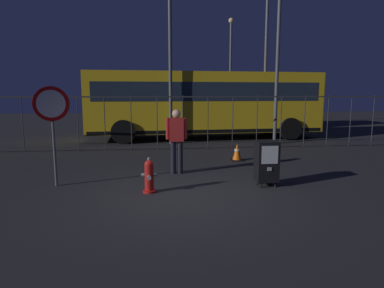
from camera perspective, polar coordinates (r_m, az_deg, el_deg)
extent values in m
plane|color=#262628|center=(6.80, -1.41, -9.10)|extent=(60.00, 60.00, 0.00)
cylinder|color=red|center=(7.17, -7.31, -8.01)|extent=(0.28, 0.28, 0.05)
cylinder|color=red|center=(7.09, -7.35, -5.68)|extent=(0.19, 0.19, 0.55)
sphere|color=red|center=(7.03, -7.40, -3.51)|extent=(0.19, 0.19, 0.19)
cylinder|color=gray|center=(7.00, -7.42, -2.55)|extent=(0.06, 0.06, 0.05)
cylinder|color=gray|center=(6.95, -7.38, -5.74)|extent=(0.09, 0.08, 0.09)
cylinder|color=gray|center=(7.08, -8.42, -5.27)|extent=(0.07, 0.07, 0.07)
cylinder|color=gray|center=(7.07, -6.31, -5.23)|extent=(0.07, 0.07, 0.07)
cylinder|color=black|center=(7.58, 11.67, -6.91)|extent=(0.04, 0.04, 0.12)
cylinder|color=black|center=(7.69, 14.07, -6.77)|extent=(0.04, 0.04, 0.12)
cylinder|color=black|center=(7.84, 11.04, -6.38)|extent=(0.04, 0.04, 0.12)
cylinder|color=black|center=(7.94, 13.36, -6.25)|extent=(0.04, 0.04, 0.12)
cube|color=black|center=(7.65, 12.66, -2.88)|extent=(0.48, 0.40, 0.90)
cube|color=#B2B7BF|center=(7.42, 13.22, -1.84)|extent=(0.36, 0.01, 0.40)
cube|color=gray|center=(7.48, 13.14, -4.21)|extent=(0.10, 0.02, 0.08)
cylinder|color=#4C4F54|center=(7.99, -22.62, 1.00)|extent=(0.06, 0.06, 2.20)
cylinder|color=red|center=(7.92, -22.98, 6.37)|extent=(0.71, 0.31, 0.76)
cylinder|color=white|center=(7.90, -23.00, 6.37)|extent=(0.56, 0.23, 0.60)
cylinder|color=black|center=(8.66, -3.24, -2.32)|extent=(0.14, 0.14, 0.85)
cylinder|color=black|center=(8.67, -2.05, -2.30)|extent=(0.14, 0.14, 0.85)
cube|color=maroon|center=(8.56, -2.68, 2.46)|extent=(0.36, 0.20, 0.60)
sphere|color=tan|center=(8.52, -2.69, 5.21)|extent=(0.22, 0.22, 0.22)
cylinder|color=maroon|center=(8.54, -4.22, 2.64)|extent=(0.09, 0.09, 0.55)
cylinder|color=maroon|center=(8.57, -1.14, 2.68)|extent=(0.09, 0.09, 0.55)
cube|color=black|center=(10.50, 7.70, -2.72)|extent=(0.36, 0.36, 0.03)
cone|color=orange|center=(10.45, 7.73, -1.29)|extent=(0.28, 0.28, 0.50)
cylinder|color=white|center=(10.44, 7.74, -1.02)|extent=(0.17, 0.17, 0.06)
cube|color=#2D2D33|center=(12.32, -3.82, 8.07)|extent=(18.00, 0.04, 0.05)
cube|color=#2D2D33|center=(12.48, -3.74, -0.45)|extent=(18.00, 0.04, 0.05)
cylinder|color=#2D2D33|center=(13.21, -27.02, 3.06)|extent=(0.03, 0.03, 2.00)
cylinder|color=#2D2D33|center=(12.90, -23.08, 3.20)|extent=(0.03, 0.03, 2.00)
cylinder|color=#2D2D33|center=(12.66, -18.97, 3.33)|extent=(0.03, 0.03, 2.00)
cylinder|color=#2D2D33|center=(12.49, -14.72, 3.45)|extent=(0.03, 0.03, 2.00)
cylinder|color=#2D2D33|center=(12.39, -10.37, 3.56)|extent=(0.03, 0.03, 2.00)
cylinder|color=#2D2D33|center=(12.36, -5.98, 3.64)|extent=(0.03, 0.03, 2.00)
cylinder|color=#2D2D33|center=(12.40, -1.59, 3.70)|extent=(0.03, 0.03, 2.00)
cylinder|color=#2D2D33|center=(12.51, 2.75, 3.74)|extent=(0.03, 0.03, 2.00)
cylinder|color=#2D2D33|center=(12.70, 6.98, 3.75)|extent=(0.03, 0.03, 2.00)
cylinder|color=#2D2D33|center=(12.95, 11.07, 3.75)|extent=(0.03, 0.03, 2.00)
cylinder|color=#2D2D33|center=(13.26, 14.99, 3.73)|extent=(0.03, 0.03, 2.00)
cylinder|color=#2D2D33|center=(13.63, 18.71, 3.69)|extent=(0.03, 0.03, 2.00)
cylinder|color=#2D2D33|center=(14.06, 22.22, 3.65)|extent=(0.03, 0.03, 2.00)
cylinder|color=#2D2D33|center=(14.54, 25.51, 3.59)|extent=(0.03, 0.03, 2.00)
cylinder|color=#2D2D33|center=(15.06, 28.58, 3.53)|extent=(0.03, 0.03, 2.00)
cube|color=gold|center=(15.49, 2.15, 7.19)|extent=(10.62, 3.04, 2.65)
cube|color=#1E2838|center=(15.48, 2.16, 8.95)|extent=(9.99, 3.03, 0.80)
cube|color=black|center=(15.57, 2.13, 2.67)|extent=(10.41, 3.04, 0.16)
cylinder|color=black|center=(15.55, 16.47, 2.50)|extent=(1.01, 0.33, 1.00)
cylinder|color=black|center=(17.82, 13.00, 3.38)|extent=(1.01, 0.33, 1.00)
cylinder|color=black|center=(14.02, -11.72, 2.04)|extent=(1.01, 0.33, 1.00)
cylinder|color=black|center=(16.51, -11.38, 3.03)|extent=(1.01, 0.33, 1.00)
cube|color=#4C5156|center=(20.30, 4.42, 7.52)|extent=(10.55, 2.72, 2.65)
cube|color=#1E2838|center=(20.30, 4.43, 8.86)|extent=(9.92, 2.73, 0.80)
cube|color=black|center=(20.37, 4.38, 4.07)|extent=(10.34, 2.73, 0.16)
cylinder|color=black|center=(20.27, 15.36, 3.91)|extent=(1.01, 0.30, 1.00)
cylinder|color=black|center=(22.59, 12.90, 4.45)|extent=(1.01, 0.30, 1.00)
cylinder|color=black|center=(18.68, -5.94, 3.79)|extent=(1.01, 0.30, 1.00)
cylinder|color=black|center=(21.18, -6.14, 4.36)|extent=(1.01, 0.30, 1.00)
cylinder|color=#4C4F54|center=(14.21, 14.45, 14.12)|extent=(0.14, 0.14, 6.98)
cylinder|color=#4C4F54|center=(13.85, -3.75, 15.35)|extent=(0.14, 0.14, 7.38)
cylinder|color=#4C4F54|center=(21.09, 6.57, 11.56)|extent=(0.14, 0.14, 6.32)
sphere|color=#FFD18C|center=(21.50, 6.73, 20.27)|extent=(0.32, 0.32, 0.32)
cylinder|color=#4C4F54|center=(17.33, 12.46, 12.78)|extent=(0.14, 0.14, 6.75)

